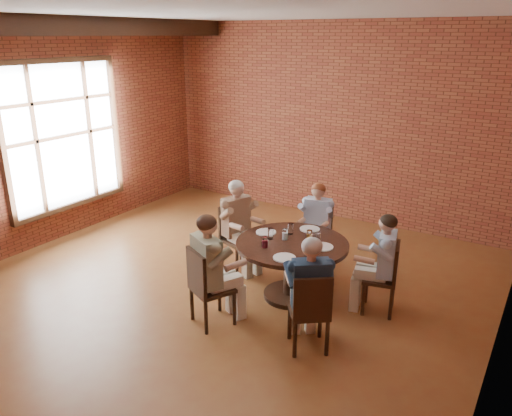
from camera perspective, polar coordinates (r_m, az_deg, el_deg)
The scene contains 28 objects.
floor at distance 6.58m, azimuth -4.79°, elevation -9.53°, with size 7.00×7.00×0.00m, color brown.
ceiling at distance 5.78m, azimuth -5.79°, elevation 21.55°, with size 7.00×7.00×0.00m, color silver.
wall_back at distance 8.93m, azimuth 8.55°, elevation 9.62°, with size 7.00×7.00×0.00m, color brown.
wall_left at distance 8.29m, azimuth -23.67°, elevation 7.50°, with size 7.00×7.00×0.00m, color brown.
ceiling_beam at distance 7.52m, azimuth -21.62°, elevation 18.83°, with size 0.22×6.90×0.26m, color #331C11.
window at distance 8.47m, azimuth -21.14°, elevation 7.69°, with size 0.10×2.16×2.36m.
dining_table at distance 6.22m, azimuth 4.11°, elevation -5.80°, with size 1.38×1.38×0.75m.
chair_a at distance 6.10m, azimuth 14.67°, elevation -7.46°, with size 0.46×0.46×0.88m.
diner_a at distance 6.04m, azimuth 14.10°, elevation -6.25°, with size 0.47×0.58×1.23m, color teal, non-canonical shape.
chair_b at distance 7.16m, azimuth 7.02°, elevation -2.87°, with size 0.42×0.42×0.88m.
diner_b at distance 7.05m, azimuth 6.89°, elevation -2.08°, with size 0.46×0.57×1.22m, color #9BA9C5, non-canonical shape.
chair_c at distance 7.03m, azimuth -2.39°, elevation -3.02°, with size 0.51×0.51×0.91m.
diner_c at distance 6.92m, azimuth -2.00°, elevation -2.08°, with size 0.50×0.62×1.29m, color brown, non-canonical shape.
chair_d at distance 5.68m, azimuth -5.79°, elevation -8.70°, with size 0.56×0.56×0.93m.
diner_d at distance 5.64m, azimuth -5.07°, elevation -7.10°, with size 0.52×0.64×1.32m, color gray, non-canonical shape.
chair_e at distance 5.23m, azimuth 6.22°, elevation -11.49°, with size 0.55×0.55×0.90m.
diner_e at distance 5.23m, azimuth 6.11°, elevation -9.73°, with size 0.49×0.60×1.27m, color #192D47, non-canonical shape.
plate_a at distance 6.03m, azimuth 7.60°, elevation -4.41°, with size 0.26×0.26×0.01m, color white.
plate_b at distance 6.54m, azimuth 6.16°, elevation -2.40°, with size 0.26×0.26×0.01m, color white.
plate_c at distance 6.41m, azimuth 1.16°, elevation -2.77°, with size 0.26×0.26×0.01m, color white.
plate_d at distance 5.70m, azimuth 3.27°, elevation -5.69°, with size 0.26×0.26×0.01m, color white.
glass_a at distance 6.09m, azimuth 7.06°, elevation -3.51°, with size 0.07×0.07×0.14m, color white.
glass_b at distance 6.16m, azimuth 6.12°, elevation -3.17°, with size 0.07×0.07×0.14m, color white.
glass_c at distance 6.36m, azimuth 3.96°, elevation -2.37°, with size 0.07×0.07×0.14m, color white.
glass_d at distance 6.19m, azimuth 3.33°, elevation -3.00°, with size 0.07×0.07×0.14m, color white.
glass_e at distance 6.19m, azimuth 1.68°, elevation -2.95°, with size 0.07×0.07×0.14m, color white.
glass_f at distance 5.95m, azimuth 1.01°, elevation -3.91°, with size 0.07×0.07×0.14m, color white.
smartphone at distance 5.65m, azimuth 3.91°, elevation -5.97°, with size 0.07×0.14×0.01m, color black.
Camera 1 is at (3.50, -4.59, 3.15)m, focal length 35.00 mm.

